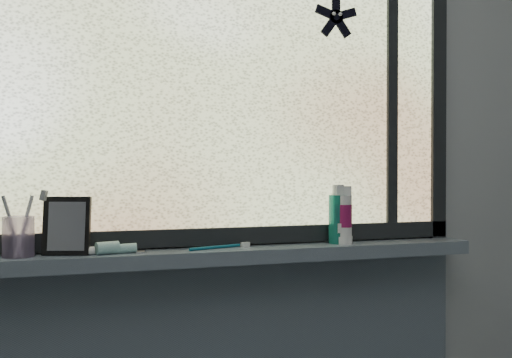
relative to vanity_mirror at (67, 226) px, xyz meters
The scene contains 13 objects.
wall_back 0.43m from the vanity_mirror, 10.51° to the left, with size 3.00×0.01×2.50m, color #9EA3A8.
windowsill 0.41m from the vanity_mirror, ahead, with size 1.62×0.14×0.04m, color slate.
window_pane 0.59m from the vanity_mirror, ahead, with size 1.50×0.01×1.00m, color silver.
frame_bottom 0.40m from the vanity_mirror, ahead, with size 1.60×0.03×0.05m, color black.
frame_right 1.25m from the vanity_mirror, ahead, with size 0.05×0.03×1.10m, color black.
frame_mullion 1.09m from the vanity_mirror, ahead, with size 0.04×0.03×1.00m, color black.
starfish_sticker 1.01m from the vanity_mirror, ahead, with size 0.15×0.02×0.15m, color black, non-canonical shape.
vanity_mirror is the anchor object (origin of this frame).
toothpaste_tube 0.14m from the vanity_mirror, ahead, with size 0.19×0.04×0.03m, color white, non-canonical shape.
toothbrush_cup 0.12m from the vanity_mirror, behind, with size 0.08×0.08×0.10m, color #BC9CCE.
toothbrush_lying 0.41m from the vanity_mirror, ahead, with size 0.20×0.02×0.01m, color #0C536D, non-canonical shape.
mouthwash_bottle 0.79m from the vanity_mirror, ahead, with size 0.06×0.06×0.15m, color teal.
cream_tube 0.80m from the vanity_mirror, ahead, with size 0.05×0.05×0.12m, color silver.
Camera 1 is at (-0.38, -0.34, 1.24)m, focal length 40.00 mm.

